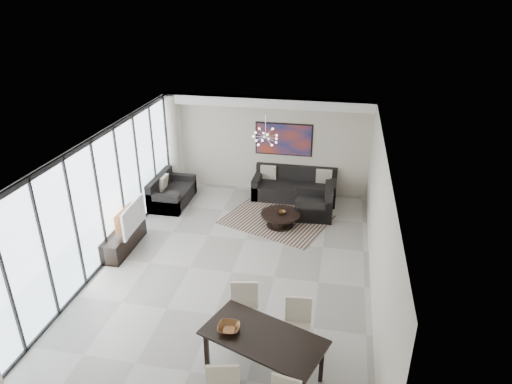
% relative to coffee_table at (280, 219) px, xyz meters
% --- Properties ---
extents(room_shell, '(6.00, 9.00, 2.90)m').
position_rel_coffee_table_xyz_m(room_shell, '(-0.29, -2.30, 1.25)').
color(room_shell, '#A8A39B').
rests_on(room_shell, ground).
extents(window_wall, '(0.37, 8.95, 2.90)m').
position_rel_coffee_table_xyz_m(window_wall, '(-3.60, -2.30, 1.26)').
color(window_wall, silver).
rests_on(window_wall, floor).
extents(soffit, '(5.98, 0.40, 0.26)m').
position_rel_coffee_table_xyz_m(soffit, '(-0.75, 2.00, 2.57)').
color(soffit, white).
rests_on(soffit, room_shell).
extents(painting, '(1.68, 0.04, 0.98)m').
position_rel_coffee_table_xyz_m(painting, '(-0.25, 2.17, 1.45)').
color(painting, '#AD3718').
rests_on(painting, room_shell).
extents(chandelier, '(0.66, 0.66, 0.71)m').
position_rel_coffee_table_xyz_m(chandelier, '(-0.45, 0.20, 2.15)').
color(chandelier, silver).
rests_on(chandelier, room_shell).
extents(rug, '(3.15, 2.78, 0.01)m').
position_rel_coffee_table_xyz_m(rug, '(-0.14, 0.30, -0.20)').
color(rug, black).
rests_on(rug, floor).
extents(coffee_table, '(1.03, 1.03, 0.36)m').
position_rel_coffee_table_xyz_m(coffee_table, '(0.00, 0.00, 0.00)').
color(coffee_table, black).
rests_on(coffee_table, floor).
extents(bowl_coffee, '(0.25, 0.25, 0.07)m').
position_rel_coffee_table_xyz_m(bowl_coffee, '(0.03, 0.00, 0.19)').
color(bowl_coffee, brown).
rests_on(bowl_coffee, coffee_table).
extents(sofa_main, '(2.41, 0.99, 0.88)m').
position_rel_coffee_table_xyz_m(sofa_main, '(0.17, 1.78, 0.09)').
color(sofa_main, black).
rests_on(sofa_main, floor).
extents(loveseat, '(0.92, 1.64, 0.82)m').
position_rel_coffee_table_xyz_m(loveseat, '(-3.30, 0.75, 0.08)').
color(loveseat, black).
rests_on(loveseat, floor).
extents(armchair, '(1.05, 1.10, 0.88)m').
position_rel_coffee_table_xyz_m(armchair, '(0.85, 0.76, 0.10)').
color(armchair, black).
rests_on(armchair, floor).
extents(side_table, '(0.41, 0.41, 0.56)m').
position_rel_coffee_table_xyz_m(side_table, '(-3.04, 0.22, 0.18)').
color(side_table, black).
rests_on(side_table, floor).
extents(tv_console, '(0.45, 1.59, 0.50)m').
position_rel_coffee_table_xyz_m(tv_console, '(-3.51, -1.82, 0.05)').
color(tv_console, black).
rests_on(tv_console, floor).
extents(television, '(0.19, 1.19, 0.68)m').
position_rel_coffee_table_xyz_m(television, '(-3.35, -1.75, 0.64)').
color(television, gray).
rests_on(television, tv_console).
extents(dining_table, '(2.13, 1.58, 0.80)m').
position_rel_coffee_table_xyz_m(dining_table, '(0.45, -4.99, 0.51)').
color(dining_table, black).
rests_on(dining_table, floor).
extents(dining_chair_sw, '(0.56, 0.56, 1.02)m').
position_rel_coffee_table_xyz_m(dining_chair_sw, '(0.01, -5.79, 0.38)').
color(dining_chair_sw, beige).
rests_on(dining_chair_sw, floor).
extents(dining_chair_nw, '(0.57, 0.57, 1.06)m').
position_rel_coffee_table_xyz_m(dining_chair_nw, '(-0.05, -4.12, 0.41)').
color(dining_chair_nw, beige).
rests_on(dining_chair_nw, floor).
extents(dining_chair_ne, '(0.50, 0.50, 0.99)m').
position_rel_coffee_table_xyz_m(dining_chair_ne, '(0.92, -4.25, 0.36)').
color(dining_chair_ne, beige).
rests_on(dining_chair_ne, floor).
extents(bowl_dining, '(0.37, 0.37, 0.09)m').
position_rel_coffee_table_xyz_m(bowl_dining, '(-0.12, -4.96, 0.64)').
color(bowl_dining, brown).
rests_on(bowl_dining, dining_table).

